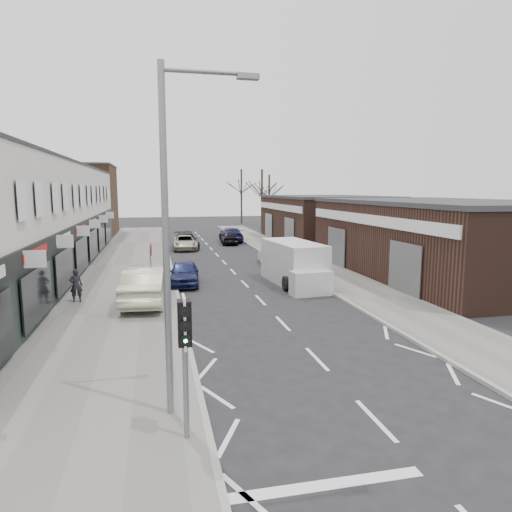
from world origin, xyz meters
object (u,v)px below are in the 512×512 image
traffic_light (185,334)px  parked_car_right_c (231,235)px  parked_car_left_a (184,273)px  parked_car_left_b (186,241)px  parked_car_right_a (275,256)px  sedan_on_pavement (145,285)px  parked_car_left_c (185,242)px  pedestrian (76,285)px  street_lamp (173,224)px  parked_car_right_b (229,238)px  warning_sign (151,253)px  white_van (295,264)px

traffic_light → parked_car_right_c: size_ratio=0.62×
parked_car_left_a → parked_car_left_b: 16.34m
traffic_light → parked_car_right_a: size_ratio=0.75×
sedan_on_pavement → parked_car_left_c: (3.08, 19.80, -0.34)m
sedan_on_pavement → pedestrian: size_ratio=3.32×
parked_car_left_a → parked_car_right_c: (6.12, 20.76, 0.04)m
street_lamp → parked_car_left_c: street_lamp is taller
sedan_on_pavement → traffic_light: bearing=99.6°
pedestrian → parked_car_left_a: size_ratio=0.39×
parked_car_right_b → parked_car_right_c: bearing=-99.3°
warning_sign → parked_car_left_b: warning_sign is taller
traffic_light → parked_car_right_b: 35.81m
pedestrian → parked_car_left_c: size_ratio=0.34×
street_lamp → parked_car_left_a: bearing=85.8°
pedestrian → warning_sign: bearing=-173.8°
parked_car_left_c → warning_sign: bearing=-97.4°
white_van → parked_car_right_a: size_ratio=1.54×
warning_sign → pedestrian: warning_sign is taller
pedestrian → parked_car_right_b: bearing=-124.1°
parked_car_left_a → street_lamp: bearing=-89.0°
parked_car_left_c → parked_car_right_c: bearing=47.9°
pedestrian → parked_car_right_a: bearing=-151.5°
traffic_light → parked_car_right_a: 23.36m
pedestrian → parked_car_left_c: 19.83m
parked_car_right_a → parked_car_left_b: bearing=-65.6°
sedan_on_pavement → parked_car_right_c: bearing=-103.4°
warning_sign → parked_car_right_b: 22.43m
warning_sign → white_van: warning_sign is taller
parked_car_left_b → parked_car_right_b: (4.40, 2.31, -0.04)m
white_van → parked_car_right_a: (0.57, 6.62, -0.46)m
warning_sign → white_van: bearing=9.6°
pedestrian → parked_car_right_c: (11.38, 24.17, -0.18)m
warning_sign → traffic_light: bearing=-86.9°
white_van → parked_car_left_a: size_ratio=1.58×
street_lamp → warning_sign: bearing=92.8°
street_lamp → pedestrian: size_ratio=5.08×
warning_sign → sedan_on_pavement: bearing=-99.2°
traffic_light → parked_car_left_a: 16.66m
traffic_light → parked_car_right_b: bearing=79.4°
street_lamp → parked_car_left_a: (1.13, 15.33, -3.93)m
white_van → parked_car_left_b: bearing=100.5°
parked_car_right_b → street_lamp: bearing=83.1°
pedestrian → parked_car_right_c: 26.71m
warning_sign → white_van: size_ratio=0.42×
parked_car_left_b → parked_car_left_a: bearing=-97.7°
parked_car_left_b → parked_car_left_c: (-0.18, -0.90, -0.05)m
sedan_on_pavement → parked_car_left_a: (2.06, 4.40, -0.29)m
white_van → traffic_light: bearing=-120.4°
parked_car_left_b → white_van: bearing=-77.6°
warning_sign → parked_car_right_b: bearing=70.8°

